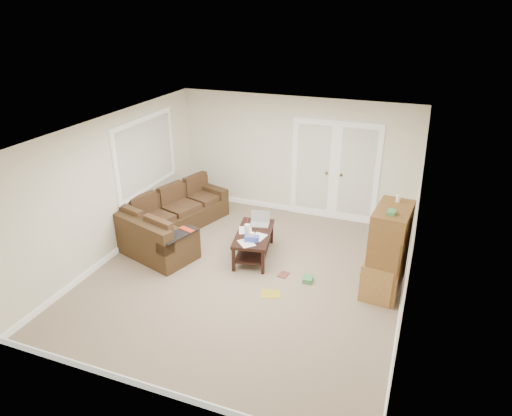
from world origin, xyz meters
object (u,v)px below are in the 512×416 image
at_px(sectional_sofa, 168,223).
at_px(side_cabinet, 379,277).
at_px(coffee_table, 254,243).
at_px(tv_armoire, 388,250).

relative_size(sectional_sofa, side_cabinet, 2.83).
relative_size(sectional_sofa, coffee_table, 2.26).
bearing_deg(sectional_sofa, tv_armoire, 12.45).
relative_size(coffee_table, side_cabinet, 1.25).
xyz_separation_m(sectional_sofa, tv_armoire, (4.13, -0.38, 0.42)).
xyz_separation_m(coffee_table, side_cabinet, (2.24, -0.51, 0.10)).
distance_m(sectional_sofa, coffee_table, 1.82).
distance_m(sectional_sofa, side_cabinet, 4.09).
bearing_deg(side_cabinet, sectional_sofa, 176.68).
distance_m(tv_armoire, side_cabinet, 0.43).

